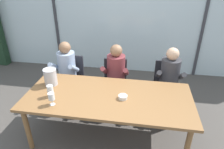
{
  "coord_description": "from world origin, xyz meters",
  "views": [
    {
      "loc": [
        0.43,
        -2.31,
        2.33
      ],
      "look_at": [
        0.0,
        0.35,
        0.89
      ],
      "focal_mm": 32.38,
      "sensor_mm": 36.0,
      "label": 1
    }
  ],
  "objects_px": {
    "person_pale_blue_shirt": "(65,70)",
    "person_maroon_top": "(115,74)",
    "wine_glass_near_bucket": "(50,89)",
    "dining_table": "(108,99)",
    "wine_glass_by_left_taster": "(51,97)",
    "person_charcoal_jacket": "(170,78)",
    "chair_left_of_center": "(115,79)",
    "chair_near_curtain": "(72,75)",
    "ice_bucket_primary": "(50,77)",
    "tasting_bowl": "(123,97)",
    "chair_center": "(166,82)"
  },
  "relations": [
    {
      "from": "chair_near_curtain",
      "to": "person_pale_blue_shirt",
      "type": "relative_size",
      "value": 0.73
    },
    {
      "from": "person_pale_blue_shirt",
      "to": "wine_glass_near_bucket",
      "type": "relative_size",
      "value": 6.82
    },
    {
      "from": "person_maroon_top",
      "to": "dining_table",
      "type": "bearing_deg",
      "value": -89.44
    },
    {
      "from": "chair_center",
      "to": "dining_table",
      "type": "bearing_deg",
      "value": -134.44
    },
    {
      "from": "dining_table",
      "to": "wine_glass_near_bucket",
      "type": "distance_m",
      "value": 0.81
    },
    {
      "from": "person_maroon_top",
      "to": "chair_near_curtain",
      "type": "bearing_deg",
      "value": 170.18
    },
    {
      "from": "person_maroon_top",
      "to": "wine_glass_near_bucket",
      "type": "height_order",
      "value": "person_maroon_top"
    },
    {
      "from": "chair_left_of_center",
      "to": "chair_center",
      "type": "xyz_separation_m",
      "value": [
        0.93,
        0.05,
        0.0
      ]
    },
    {
      "from": "dining_table",
      "to": "person_charcoal_jacket",
      "type": "height_order",
      "value": "person_charcoal_jacket"
    },
    {
      "from": "chair_left_of_center",
      "to": "tasting_bowl",
      "type": "height_order",
      "value": "chair_left_of_center"
    },
    {
      "from": "ice_bucket_primary",
      "to": "tasting_bowl",
      "type": "xyz_separation_m",
      "value": [
        1.12,
        -0.2,
        -0.11
      ]
    },
    {
      "from": "chair_near_curtain",
      "to": "person_pale_blue_shirt",
      "type": "bearing_deg",
      "value": -107.93
    },
    {
      "from": "chair_left_of_center",
      "to": "tasting_bowl",
      "type": "relative_size",
      "value": 6.96
    },
    {
      "from": "chair_left_of_center",
      "to": "chair_center",
      "type": "bearing_deg",
      "value": 0.18
    },
    {
      "from": "tasting_bowl",
      "to": "wine_glass_by_left_taster",
      "type": "relative_size",
      "value": 0.72
    },
    {
      "from": "chair_left_of_center",
      "to": "dining_table",
      "type": "bearing_deg",
      "value": -90.67
    },
    {
      "from": "dining_table",
      "to": "wine_glass_near_bucket",
      "type": "xyz_separation_m",
      "value": [
        -0.78,
        -0.15,
        0.18
      ]
    },
    {
      "from": "person_charcoal_jacket",
      "to": "wine_glass_by_left_taster",
      "type": "height_order",
      "value": "person_charcoal_jacket"
    },
    {
      "from": "chair_center",
      "to": "tasting_bowl",
      "type": "height_order",
      "value": "chair_center"
    },
    {
      "from": "person_pale_blue_shirt",
      "to": "person_maroon_top",
      "type": "distance_m",
      "value": 0.92
    },
    {
      "from": "person_pale_blue_shirt",
      "to": "person_maroon_top",
      "type": "relative_size",
      "value": 1.0
    },
    {
      "from": "chair_near_curtain",
      "to": "person_maroon_top",
      "type": "xyz_separation_m",
      "value": [
        0.87,
        -0.15,
        0.17
      ]
    },
    {
      "from": "chair_near_curtain",
      "to": "ice_bucket_primary",
      "type": "relative_size",
      "value": 3.35
    },
    {
      "from": "dining_table",
      "to": "person_charcoal_jacket",
      "type": "bearing_deg",
      "value": 40.68
    },
    {
      "from": "chair_left_of_center",
      "to": "chair_center",
      "type": "height_order",
      "value": "same"
    },
    {
      "from": "chair_left_of_center",
      "to": "chair_near_curtain",
      "type": "bearing_deg",
      "value": 175.0
    },
    {
      "from": "person_maroon_top",
      "to": "wine_glass_near_bucket",
      "type": "xyz_separation_m",
      "value": [
        -0.76,
        -0.93,
        0.19
      ]
    },
    {
      "from": "person_maroon_top",
      "to": "ice_bucket_primary",
      "type": "height_order",
      "value": "person_maroon_top"
    },
    {
      "from": "chair_left_of_center",
      "to": "wine_glass_near_bucket",
      "type": "relative_size",
      "value": 4.98
    },
    {
      "from": "person_maroon_top",
      "to": "wine_glass_by_left_taster",
      "type": "relative_size",
      "value": 6.82
    },
    {
      "from": "wine_glass_by_left_taster",
      "to": "wine_glass_near_bucket",
      "type": "height_order",
      "value": "same"
    },
    {
      "from": "chair_left_of_center",
      "to": "person_pale_blue_shirt",
      "type": "relative_size",
      "value": 0.73
    },
    {
      "from": "chair_left_of_center",
      "to": "person_charcoal_jacket",
      "type": "bearing_deg",
      "value": -10.05
    },
    {
      "from": "dining_table",
      "to": "person_charcoal_jacket",
      "type": "distance_m",
      "value": 1.21
    },
    {
      "from": "person_pale_blue_shirt",
      "to": "ice_bucket_primary",
      "type": "distance_m",
      "value": 0.66
    },
    {
      "from": "person_pale_blue_shirt",
      "to": "tasting_bowl",
      "type": "distance_m",
      "value": 1.41
    },
    {
      "from": "person_pale_blue_shirt",
      "to": "wine_glass_near_bucket",
      "type": "bearing_deg",
      "value": -76.8
    },
    {
      "from": "person_maroon_top",
      "to": "person_pale_blue_shirt",
      "type": "bearing_deg",
      "value": 179.72
    },
    {
      "from": "person_maroon_top",
      "to": "wine_glass_near_bucket",
      "type": "bearing_deg",
      "value": -129.56
    },
    {
      "from": "person_maroon_top",
      "to": "wine_glass_by_left_taster",
      "type": "xyz_separation_m",
      "value": [
        -0.67,
        -1.11,
        0.19
      ]
    },
    {
      "from": "chair_near_curtain",
      "to": "person_charcoal_jacket",
      "type": "bearing_deg",
      "value": -2.46
    },
    {
      "from": "dining_table",
      "to": "ice_bucket_primary",
      "type": "relative_size",
      "value": 8.99
    },
    {
      "from": "chair_left_of_center",
      "to": "wine_glass_near_bucket",
      "type": "height_order",
      "value": "wine_glass_near_bucket"
    },
    {
      "from": "chair_near_curtain",
      "to": "tasting_bowl",
      "type": "distance_m",
      "value": 1.49
    },
    {
      "from": "chair_left_of_center",
      "to": "person_charcoal_jacket",
      "type": "xyz_separation_m",
      "value": [
        0.95,
        -0.12,
        0.17
      ]
    },
    {
      "from": "chair_near_curtain",
      "to": "wine_glass_near_bucket",
      "type": "xyz_separation_m",
      "value": [
        0.1,
        -1.08,
        0.36
      ]
    },
    {
      "from": "wine_glass_by_left_taster",
      "to": "wine_glass_near_bucket",
      "type": "bearing_deg",
      "value": 118.89
    },
    {
      "from": "chair_near_curtain",
      "to": "tasting_bowl",
      "type": "xyz_separation_m",
      "value": [
        1.09,
        -0.97,
        0.27
      ]
    },
    {
      "from": "ice_bucket_primary",
      "to": "wine_glass_near_bucket",
      "type": "relative_size",
      "value": 1.49
    },
    {
      "from": "person_pale_blue_shirt",
      "to": "tasting_bowl",
      "type": "xyz_separation_m",
      "value": [
        1.14,
        -0.83,
        0.09
      ]
    }
  ]
}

